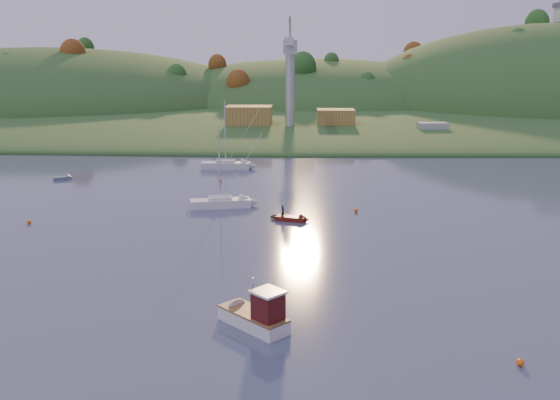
{
  "coord_description": "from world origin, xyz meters",
  "views": [
    {
      "loc": [
        4.74,
        -28.02,
        19.2
      ],
      "look_at": [
        2.44,
        38.48,
        3.69
      ],
      "focal_mm": 40.0,
      "sensor_mm": 36.0,
      "label": 1
    }
  ],
  "objects_px": {
    "sailboat_near": "(220,202)",
    "red_tender": "(297,219)",
    "canoe": "(283,217)",
    "grey_dinghy": "(66,178)",
    "fishing_boat": "(249,313)",
    "sailboat_far": "(226,165)"
  },
  "relations": [
    {
      "from": "canoe",
      "to": "grey_dinghy",
      "type": "bearing_deg",
      "value": 83.94
    },
    {
      "from": "sailboat_near",
      "to": "sailboat_far",
      "type": "height_order",
      "value": "sailboat_far"
    },
    {
      "from": "sailboat_far",
      "to": "red_tender",
      "type": "height_order",
      "value": "sailboat_far"
    },
    {
      "from": "fishing_boat",
      "to": "sailboat_near",
      "type": "distance_m",
      "value": 36.44
    },
    {
      "from": "fishing_boat",
      "to": "red_tender",
      "type": "distance_m",
      "value": 29.31
    },
    {
      "from": "red_tender",
      "to": "grey_dinghy",
      "type": "distance_m",
      "value": 44.12
    },
    {
      "from": "sailboat_near",
      "to": "sailboat_far",
      "type": "bearing_deg",
      "value": 83.11
    },
    {
      "from": "sailboat_near",
      "to": "red_tender",
      "type": "bearing_deg",
      "value": -46.1
    },
    {
      "from": "fishing_boat",
      "to": "canoe",
      "type": "bearing_deg",
      "value": -48.45
    },
    {
      "from": "canoe",
      "to": "grey_dinghy",
      "type": "distance_m",
      "value": 42.38
    },
    {
      "from": "grey_dinghy",
      "to": "red_tender",
      "type": "bearing_deg",
      "value": -58.57
    },
    {
      "from": "canoe",
      "to": "grey_dinghy",
      "type": "relative_size",
      "value": 0.93
    },
    {
      "from": "sailboat_far",
      "to": "grey_dinghy",
      "type": "bearing_deg",
      "value": -156.08
    },
    {
      "from": "sailboat_far",
      "to": "canoe",
      "type": "height_order",
      "value": "sailboat_far"
    },
    {
      "from": "fishing_boat",
      "to": "red_tender",
      "type": "xyz_separation_m",
      "value": [
        3.25,
        29.12,
        -0.66
      ]
    },
    {
      "from": "red_tender",
      "to": "grey_dinghy",
      "type": "xyz_separation_m",
      "value": [
        -36.81,
        24.32,
        -0.05
      ]
    },
    {
      "from": "sailboat_far",
      "to": "red_tender",
      "type": "xyz_separation_m",
      "value": [
        12.61,
        -34.53,
        -0.46
      ]
    },
    {
      "from": "fishing_boat",
      "to": "grey_dinghy",
      "type": "relative_size",
      "value": 1.91
    },
    {
      "from": "canoe",
      "to": "red_tender",
      "type": "height_order",
      "value": "red_tender"
    },
    {
      "from": "red_tender",
      "to": "sailboat_near",
      "type": "bearing_deg",
      "value": 160.94
    },
    {
      "from": "fishing_boat",
      "to": "sailboat_far",
      "type": "relative_size",
      "value": 0.54
    },
    {
      "from": "sailboat_near",
      "to": "canoe",
      "type": "height_order",
      "value": "sailboat_near"
    }
  ]
}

